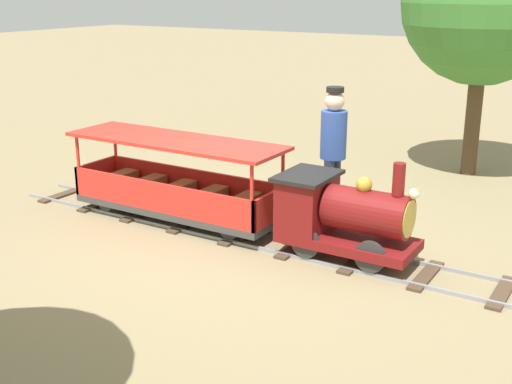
{
  "coord_description": "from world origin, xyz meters",
  "views": [
    {
      "loc": [
        5.87,
        3.79,
        2.71
      ],
      "look_at": [
        0.0,
        0.19,
        0.55
      ],
      "focal_mm": 46.44,
      "sensor_mm": 36.0,
      "label": 1
    }
  ],
  "objects_px": {
    "passenger_car": "(177,188)",
    "conductor_person": "(333,145)",
    "locomotive": "(340,214)",
    "oak_tree_near": "(485,3)"
  },
  "relations": [
    {
      "from": "locomotive",
      "to": "oak_tree_near",
      "type": "height_order",
      "value": "oak_tree_near"
    },
    {
      "from": "conductor_person",
      "to": "oak_tree_near",
      "type": "relative_size",
      "value": 0.45
    },
    {
      "from": "oak_tree_near",
      "to": "conductor_person",
      "type": "bearing_deg",
      "value": -15.07
    },
    {
      "from": "passenger_car",
      "to": "conductor_person",
      "type": "xyz_separation_m",
      "value": [
        -0.9,
        1.59,
        0.54
      ]
    },
    {
      "from": "passenger_car",
      "to": "oak_tree_near",
      "type": "bearing_deg",
      "value": 148.64
    },
    {
      "from": "conductor_person",
      "to": "oak_tree_near",
      "type": "xyz_separation_m",
      "value": [
        -3.06,
        0.82,
        1.51
      ]
    },
    {
      "from": "passenger_car",
      "to": "conductor_person",
      "type": "distance_m",
      "value": 1.9
    },
    {
      "from": "locomotive",
      "to": "oak_tree_near",
      "type": "xyz_separation_m",
      "value": [
        -3.96,
        0.31,
        1.98
      ]
    },
    {
      "from": "conductor_person",
      "to": "oak_tree_near",
      "type": "bearing_deg",
      "value": 164.93
    },
    {
      "from": "conductor_person",
      "to": "oak_tree_near",
      "type": "height_order",
      "value": "oak_tree_near"
    }
  ]
}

